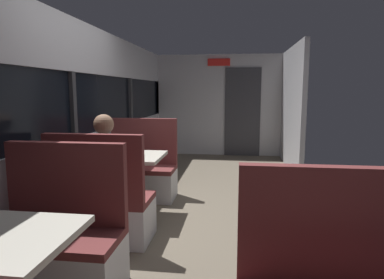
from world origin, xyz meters
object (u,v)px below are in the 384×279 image
(bench_near_window_facing_entry, at_px, (59,248))
(dining_table_mid_window, at_px, (125,163))
(bench_mid_window_facing_entry, at_px, (141,174))
(coffee_cup_primary, at_px, (133,149))
(seated_passenger, at_px, (105,186))
(bench_mid_window_facing_end, at_px, (103,209))

(bench_near_window_facing_entry, height_order, dining_table_mid_window, bench_near_window_facing_entry)
(bench_mid_window_facing_entry, distance_m, coffee_cup_primary, 0.73)
(bench_mid_window_facing_entry, relative_size, seated_passenger, 0.87)
(dining_table_mid_window, xyz_separation_m, bench_mid_window_facing_end, (0.00, -0.70, -0.31))
(seated_passenger, distance_m, coffee_cup_primary, 0.81)
(coffee_cup_primary, bearing_deg, seated_passenger, -94.99)
(seated_passenger, bearing_deg, coffee_cup_primary, 85.01)
(bench_near_window_facing_entry, xyz_separation_m, bench_mid_window_facing_entry, (0.00, 2.24, 0.00))
(bench_mid_window_facing_end, bearing_deg, bench_near_window_facing_entry, -90.00)
(bench_near_window_facing_entry, distance_m, bench_mid_window_facing_entry, 2.24)
(seated_passenger, bearing_deg, bench_mid_window_facing_end, -90.00)
(bench_mid_window_facing_entry, distance_m, seated_passenger, 1.34)
(bench_near_window_facing_entry, bearing_deg, bench_mid_window_facing_entry, 90.00)
(bench_near_window_facing_entry, distance_m, seated_passenger, 0.94)
(dining_table_mid_window, relative_size, seated_passenger, 0.71)
(dining_table_mid_window, relative_size, coffee_cup_primary, 10.00)
(bench_mid_window_facing_end, bearing_deg, bench_mid_window_facing_entry, 90.00)
(bench_near_window_facing_entry, height_order, bench_mid_window_facing_end, same)
(bench_mid_window_facing_end, distance_m, bench_mid_window_facing_entry, 1.40)
(bench_mid_window_facing_end, height_order, bench_mid_window_facing_entry, same)
(bench_near_window_facing_entry, distance_m, bench_mid_window_facing_end, 0.84)
(bench_mid_window_facing_entry, xyz_separation_m, coffee_cup_primary, (0.07, -0.56, 0.46))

